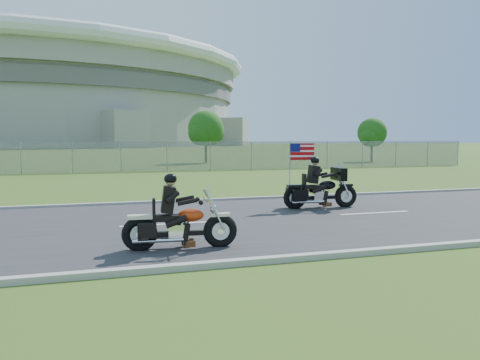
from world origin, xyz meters
name	(u,v)px	position (x,y,z in m)	size (l,w,h in m)	color
ground	(242,222)	(0.00, 0.00, 0.00)	(420.00, 420.00, 0.00)	#2F4F18
road	(242,221)	(0.00, 0.00, 0.02)	(120.00, 8.00, 0.04)	#28282B
curb_north	(206,200)	(0.00, 4.05, 0.05)	(120.00, 0.18, 0.12)	#9E9B93
curb_south	(309,257)	(0.00, -4.05, 0.05)	(120.00, 0.18, 0.12)	#9E9B93
fence	(73,157)	(-5.00, 20.00, 1.00)	(60.00, 0.03, 2.00)	gray
stadium	(46,101)	(-20.00, 170.00, 15.58)	(140.40, 140.40, 29.20)	#A3A099
tree_fence_near	(206,130)	(6.04, 30.04, 2.97)	(3.52, 3.28, 4.75)	#382316
tree_fence_far	(372,134)	(22.04, 28.03, 2.64)	(3.08, 2.87, 4.20)	#382316
motorcycle_lead	(179,226)	(-2.11, -2.65, 0.48)	(2.24, 0.66, 1.51)	black
motorcycle_follow	(320,191)	(2.99, 1.43, 0.55)	(2.41, 0.80, 2.01)	black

